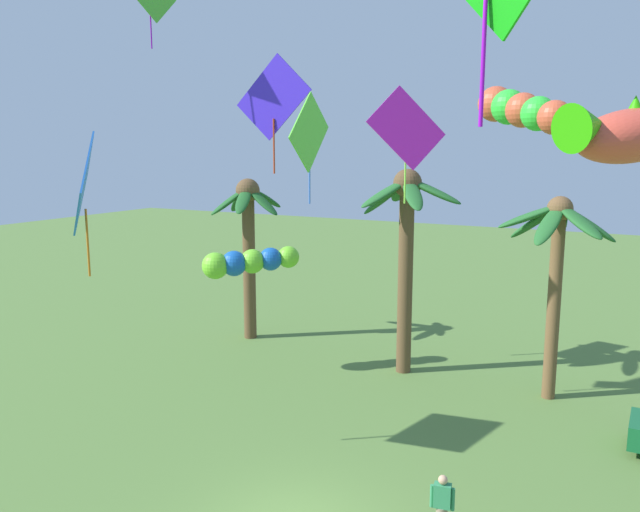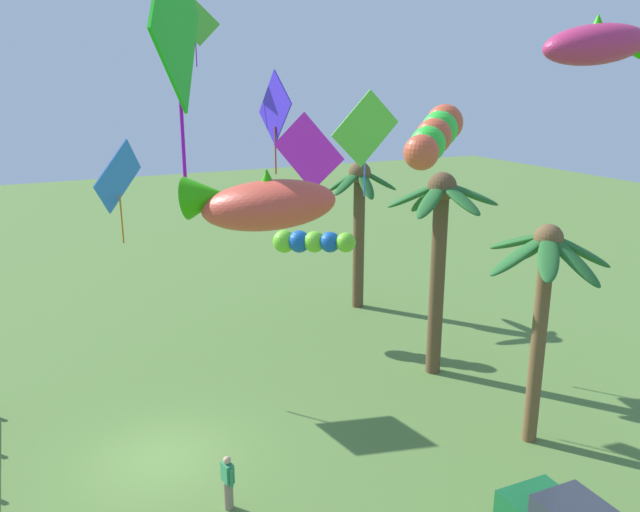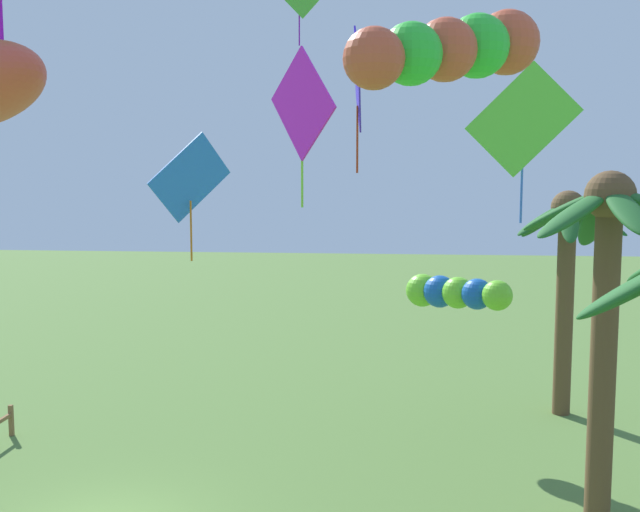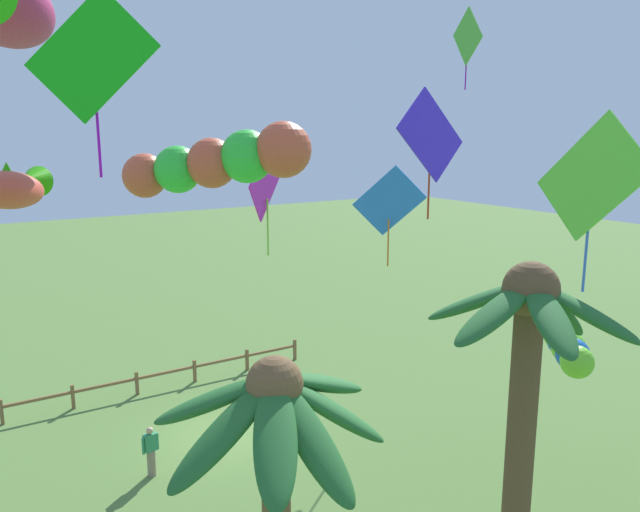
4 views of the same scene
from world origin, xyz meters
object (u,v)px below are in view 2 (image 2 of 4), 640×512
at_px(palm_tree_1, 359,206).
at_px(kite_diamond_2, 275,110).
at_px(kite_diamond_0, 118,178).
at_px(kite_tube_9, 435,135).
at_px(kite_fish_4, 259,203).
at_px(kite_diamond_6, 195,21).
at_px(kite_tube_3, 310,242).
at_px(spectator_0, 228,482).
at_px(kite_fish_5, 602,45).
at_px(palm_tree_2, 440,231).
at_px(kite_diamond_1, 176,24).
at_px(kite_diamond_8, 365,130).
at_px(kite_diamond_7, 308,153).
at_px(palm_tree_0, 545,280).

bearing_deg(palm_tree_1, kite_diamond_2, -49.90).
xyz_separation_m(kite_diamond_0, kite_tube_9, (9.76, 6.98, 2.05)).
xyz_separation_m(kite_diamond_2, kite_fish_4, (10.09, -4.37, -1.25)).
bearing_deg(kite_diamond_0, kite_diamond_6, 97.29).
bearing_deg(kite_tube_3, kite_diamond_6, -92.05).
distance_m(spectator_0, kite_diamond_2, 12.48).
bearing_deg(kite_diamond_2, kite_diamond_6, -148.94).
bearing_deg(kite_fish_5, palm_tree_2, 165.87).
relative_size(kite_diamond_1, kite_diamond_8, 1.22).
height_order(palm_tree_2, kite_diamond_7, kite_diamond_7).
height_order(kite_fish_4, kite_diamond_6, kite_diamond_6).
bearing_deg(kite_diamond_8, kite_fish_4, -37.80).
xyz_separation_m(palm_tree_1, kite_fish_5, (16.31, -3.04, 6.79)).
bearing_deg(kite_tube_9, kite_fish_5, 23.74).
xyz_separation_m(kite_diamond_0, kite_fish_5, (13.51, 8.63, 4.24)).
height_order(kite_diamond_2, kite_fish_5, kite_fish_5).
distance_m(palm_tree_0, kite_diamond_0, 15.20).
bearing_deg(kite_diamond_8, palm_tree_0, 7.59).
distance_m(palm_tree_1, kite_diamond_0, 12.27).
relative_size(palm_tree_2, kite_tube_3, 2.68).
relative_size(palm_tree_2, kite_diamond_6, 3.08).
height_order(kite_fish_4, kite_tube_9, kite_tube_9).
xyz_separation_m(kite_diamond_0, kite_diamond_7, (7.37, 4.30, 1.45)).
bearing_deg(kite_diamond_0, palm_tree_2, 64.52).
relative_size(kite_diamond_0, kite_fish_5, 1.32).
relative_size(kite_diamond_6, kite_tube_9, 0.83).
bearing_deg(kite_fish_5, kite_fish_4, -95.22).
xyz_separation_m(kite_diamond_0, kite_diamond_6, (-0.42, 3.26, 5.56)).
xyz_separation_m(palm_tree_0, kite_fish_4, (2.21, -9.88, 3.55)).
height_order(palm_tree_0, kite_fish_4, kite_fish_4).
bearing_deg(palm_tree_0, kite_fish_4, -77.40).
xyz_separation_m(kite_diamond_6, kite_tube_9, (10.18, 3.72, -3.51)).
distance_m(kite_diamond_7, kite_tube_9, 3.64).
bearing_deg(kite_diamond_2, spectator_0, -31.75).
xyz_separation_m(palm_tree_1, kite_diamond_1, (13.19, -11.72, 7.13)).
height_order(palm_tree_1, kite_diamond_1, kite_diamond_1).
distance_m(kite_diamond_1, kite_fish_5, 9.22).
xyz_separation_m(kite_fish_4, kite_fish_5, (0.72, 7.86, 3.03)).
xyz_separation_m(palm_tree_0, kite_diamond_6, (-11.00, -7.39, 7.90)).
relative_size(spectator_0, kite_diamond_8, 0.37).
distance_m(palm_tree_1, kite_fish_4, 19.39).
height_order(kite_diamond_0, kite_fish_5, kite_fish_5).
distance_m(palm_tree_1, kite_tube_9, 14.17).
distance_m(spectator_0, kite_tube_3, 12.71).
bearing_deg(kite_fish_4, kite_diamond_0, -176.57).
bearing_deg(kite_fish_5, kite_diamond_7, -144.83).
distance_m(kite_fish_4, kite_diamond_7, 6.48).
relative_size(kite_diamond_6, kite_diamond_8, 0.61).
bearing_deg(kite_diamond_2, kite_diamond_0, -117.77).
height_order(palm_tree_2, kite_diamond_1, kite_diamond_1).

